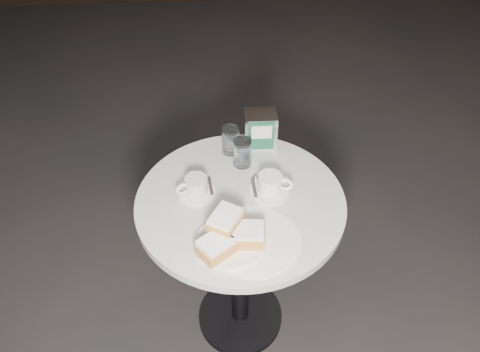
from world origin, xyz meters
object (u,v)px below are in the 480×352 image
(water_glass_left, at_px, (231,140))
(napkin_dispenser, at_px, (260,129))
(beignet_plate, at_px, (229,237))
(coffee_cup_right, at_px, (270,185))
(coffee_cup_left, at_px, (196,187))
(water_glass_right, at_px, (242,153))
(cafe_table, at_px, (240,237))

(water_glass_left, height_order, napkin_dispenser, napkin_dispenser)
(beignet_plate, relative_size, water_glass_left, 2.51)
(coffee_cup_right, bearing_deg, napkin_dispenser, 104.08)
(coffee_cup_left, height_order, napkin_dispenser, napkin_dispenser)
(water_glass_left, height_order, water_glass_right, same)
(coffee_cup_left, xyz_separation_m, coffee_cup_right, (0.25, -0.01, 0.00))
(cafe_table, bearing_deg, coffee_cup_left, 165.67)
(beignet_plate, relative_size, water_glass_right, 2.50)
(water_glass_right, height_order, napkin_dispenser, napkin_dispenser)
(water_glass_left, bearing_deg, beignet_plate, -93.31)
(coffee_cup_left, relative_size, coffee_cup_right, 1.02)
(water_glass_right, bearing_deg, coffee_cup_right, -60.72)
(cafe_table, height_order, water_glass_left, water_glass_left)
(cafe_table, bearing_deg, water_glass_left, 94.38)
(cafe_table, bearing_deg, coffee_cup_right, 15.02)
(beignet_plate, distance_m, coffee_cup_left, 0.25)
(cafe_table, bearing_deg, napkin_dispenser, 72.31)
(coffee_cup_left, bearing_deg, water_glass_left, 37.89)
(coffee_cup_right, relative_size, water_glass_left, 1.57)
(cafe_table, height_order, coffee_cup_right, coffee_cup_right)
(coffee_cup_right, distance_m, napkin_dispenser, 0.26)
(napkin_dispenser, bearing_deg, coffee_cup_right, -87.43)
(cafe_table, relative_size, coffee_cup_left, 4.45)
(cafe_table, height_order, beignet_plate, beignet_plate)
(beignet_plate, xyz_separation_m, coffee_cup_left, (-0.10, 0.23, -0.01))
(beignet_plate, height_order, coffee_cup_left, beignet_plate)
(coffee_cup_left, xyz_separation_m, water_glass_right, (0.16, 0.14, 0.02))
(coffee_cup_left, relative_size, water_glass_right, 1.61)
(coffee_cup_left, xyz_separation_m, napkin_dispenser, (0.24, 0.25, 0.04))
(coffee_cup_left, bearing_deg, cafe_table, -35.95)
(water_glass_left, bearing_deg, coffee_cup_right, -61.63)
(beignet_plate, relative_size, napkin_dispenser, 1.90)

